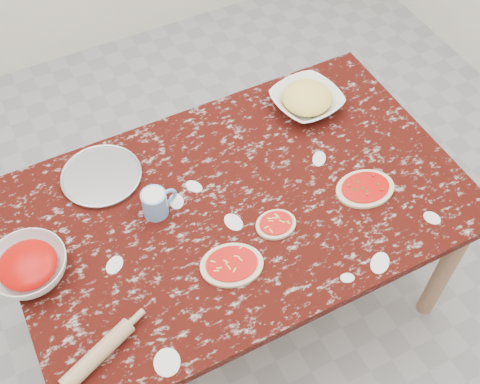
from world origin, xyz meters
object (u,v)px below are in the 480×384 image
object	(u,v)px
flour_mug	(156,203)
worktable	(240,214)
pizza_tray	(102,176)
sauce_bowl	(29,267)
rolling_pin	(98,355)
cheese_bowl	(306,101)

from	to	relation	value
flour_mug	worktable	bearing A→B (deg)	-17.58
pizza_tray	sauce_bowl	bearing A→B (deg)	-140.02
worktable	rolling_pin	xyz separation A→B (m)	(-0.64, -0.33, 0.11)
sauce_bowl	pizza_tray	bearing A→B (deg)	39.98
sauce_bowl	cheese_bowl	bearing A→B (deg)	11.99
rolling_pin	flour_mug	bearing A→B (deg)	49.45
sauce_bowl	rolling_pin	xyz separation A→B (m)	(0.10, -0.37, -0.01)
sauce_bowl	flour_mug	size ratio (longest dim) A/B	1.93
worktable	pizza_tray	bearing A→B (deg)	141.11
flour_mug	cheese_bowl	bearing A→B (deg)	15.94
sauce_bowl	flour_mug	world-z (taller)	flour_mug
pizza_tray	flour_mug	distance (m)	0.27
flour_mug	pizza_tray	bearing A→B (deg)	117.47
pizza_tray	flour_mug	size ratio (longest dim) A/B	2.19
pizza_tray	cheese_bowl	bearing A→B (deg)	-1.86
pizza_tray	cheese_bowl	xyz separation A→B (m)	(0.85, -0.03, 0.03)
cheese_bowl	worktable	bearing A→B (deg)	-146.57
cheese_bowl	pizza_tray	bearing A→B (deg)	178.14
pizza_tray	flour_mug	world-z (taller)	flour_mug
sauce_bowl	rolling_pin	distance (m)	0.39
cheese_bowl	flour_mug	xyz separation A→B (m)	(-0.73, -0.21, 0.02)
cheese_bowl	rolling_pin	xyz separation A→B (m)	(-1.09, -0.62, -0.01)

